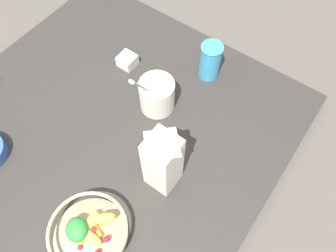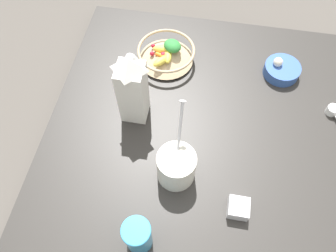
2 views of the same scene
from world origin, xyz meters
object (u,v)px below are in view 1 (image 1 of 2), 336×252
object	(u,v)px
milk_carton	(163,159)
fruit_bowl	(88,232)
spice_jar	(127,61)
yogurt_tub	(157,94)
drinking_cup	(210,60)

from	to	relation	value
milk_carton	fruit_bowl	bearing A→B (deg)	-104.17
fruit_bowl	spice_jar	bearing A→B (deg)	119.82
milk_carton	yogurt_tub	size ratio (longest dim) A/B	1.10
drinking_cup	spice_jar	world-z (taller)	drinking_cup
yogurt_tub	spice_jar	world-z (taller)	yogurt_tub
milk_carton	spice_jar	bearing A→B (deg)	142.57
drinking_cup	spice_jar	bearing A→B (deg)	-152.78
drinking_cup	yogurt_tub	bearing A→B (deg)	-107.31
fruit_bowl	yogurt_tub	xyz separation A→B (m)	(-0.10, 0.43, 0.03)
milk_carton	drinking_cup	distance (m)	0.42
yogurt_tub	spice_jar	bearing A→B (deg)	157.59
fruit_bowl	milk_carton	world-z (taller)	milk_carton
yogurt_tub	drinking_cup	distance (m)	0.22
drinking_cup	fruit_bowl	bearing A→B (deg)	-86.44
fruit_bowl	milk_carton	size ratio (longest dim) A/B	0.77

